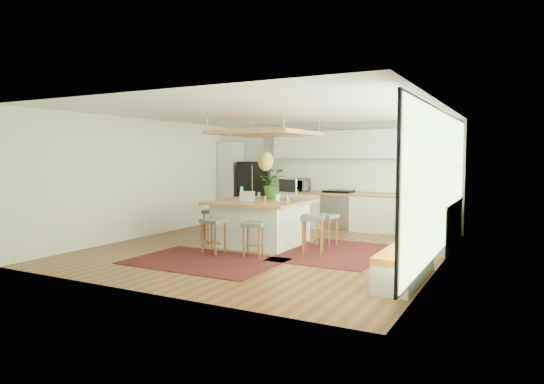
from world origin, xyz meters
The scene contains 36 objects.
floor centered at (0.00, 0.00, 0.00)m, with size 7.00×7.00×0.00m, color #502917.
ceiling centered at (0.00, 0.00, 2.70)m, with size 7.00×7.00×0.00m, color white.
wall_back centered at (0.00, 3.50, 1.35)m, with size 6.50×6.50×0.00m, color silver.
wall_front centered at (0.00, -3.50, 1.35)m, with size 6.50×6.50×0.00m, color silver.
wall_left centered at (-3.25, 0.00, 1.35)m, with size 7.00×7.00×0.00m, color silver.
wall_right centered at (3.25, 0.00, 1.35)m, with size 7.00×7.00×0.00m, color silver.
window_wall centered at (3.22, 0.00, 1.40)m, with size 0.10×6.20×2.60m, color black, non-canonical shape.
pantry centered at (-2.95, 3.18, 1.12)m, with size 0.55×0.60×2.25m, color beige.
back_counter_base centered at (0.55, 3.18, 0.44)m, with size 4.20×0.60×0.88m, color beige.
back_counter_top centered at (0.55, 3.18, 0.90)m, with size 4.24×0.64×0.05m, color brown.
backsplash centered at (0.55, 3.48, 1.35)m, with size 4.20×0.02×0.80m, color white.
upper_cabinets centered at (0.55, 3.32, 2.15)m, with size 4.20×0.34×0.70m, color beige.
range centered at (0.30, 3.18, 0.50)m, with size 0.76×0.62×1.00m, color #A5A5AA, non-canonical shape.
right_counter_base centered at (2.93, 2.00, 0.44)m, with size 0.60×2.50×0.88m, color beige.
right_counter_top centered at (2.93, 2.00, 0.90)m, with size 0.64×2.54×0.05m, color brown.
window_bench centered at (2.95, -1.20, 0.25)m, with size 0.52×2.00×0.50m, color beige, non-canonical shape.
ceiling_panel centered at (-0.30, 0.40, 2.05)m, with size 1.86×1.86×0.80m, color brown, non-canonical shape.
rug_near centered at (-0.46, -1.53, 0.01)m, with size 2.60×1.80×0.01m, color black.
rug_right centered at (1.32, 0.26, 0.01)m, with size 1.80×2.60×0.01m, color black.
fridge centered at (-2.17, 3.17, 0.93)m, with size 0.85×0.66×1.70m, color black, non-canonical shape.
island centered at (-0.38, 0.36, 0.47)m, with size 1.85×1.85×0.93m, color brown, non-canonical shape.
stool_near_left centered at (-0.69, -0.93, 0.35)m, with size 0.40×0.40×0.67m, color #45474C, non-canonical shape.
stool_near_right centered at (0.08, -0.76, 0.35)m, with size 0.38×0.38×0.63m, color #45474C, non-canonical shape.
stool_right_front centered at (0.96, -0.03, 0.35)m, with size 0.43×0.43×0.73m, color #45474C, non-canonical shape.
stool_right_back centered at (0.89, 0.86, 0.35)m, with size 0.39×0.39×0.65m, color #45474C, non-canonical shape.
stool_left_side centered at (-1.62, 0.40, 0.35)m, with size 0.39×0.39×0.66m, color #45474C, non-canonical shape.
laptop centered at (-0.41, -0.19, 1.05)m, with size 0.32×0.34×0.24m, color #A5A5AA, non-canonical shape.
monitor centered at (0.08, 0.66, 1.19)m, with size 0.50×0.18×0.46m, color #A5A5AA, non-canonical shape.
microwave centered at (-0.87, 3.19, 1.13)m, with size 0.61×0.34×0.41m, color #A5A5AA.
island_plant centered at (-0.32, 0.81, 1.19)m, with size 0.59×0.65×0.51m, color #1E4C19.
island_bowl centered at (-0.93, 0.76, 0.96)m, with size 0.22×0.22×0.05m, color silver.
island_bottle_0 centered at (-0.93, 0.46, 1.03)m, with size 0.07×0.07×0.19m, color #3AACE8.
island_bottle_1 centered at (-0.78, 0.21, 1.03)m, with size 0.07×0.07×0.19m, color silver.
island_bottle_2 centered at (-0.13, 0.06, 1.03)m, with size 0.07×0.07×0.19m, color #9E343F.
island_bottle_3 centered at (-0.03, 0.41, 1.03)m, with size 0.07×0.07×0.19m, color silver.
island_bottle_4 centered at (-0.58, 0.61, 1.03)m, with size 0.07×0.07×0.19m, color #497A4B.
Camera 1 is at (4.46, -8.28, 1.84)m, focal length 31.50 mm.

